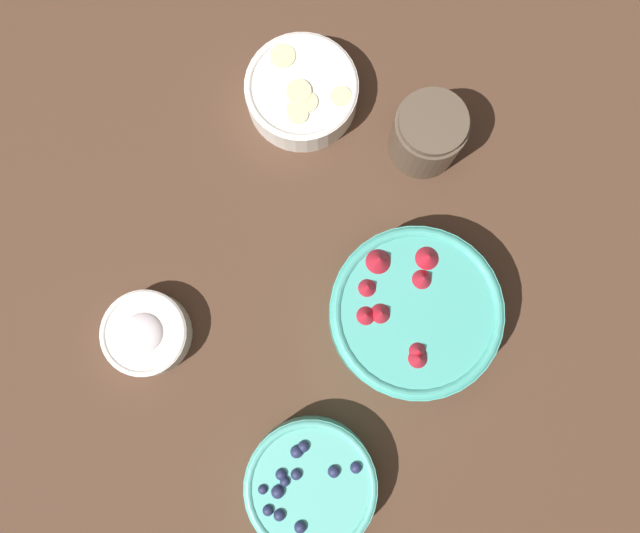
# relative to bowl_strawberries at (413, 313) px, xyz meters

# --- Properties ---
(ground_plane) EXTENTS (4.00, 4.00, 0.00)m
(ground_plane) POSITION_rel_bowl_strawberries_xyz_m (-0.02, 0.13, -0.05)
(ground_plane) COLOR #4C3323
(bowl_strawberries) EXTENTS (0.21, 0.21, 0.10)m
(bowl_strawberries) POSITION_rel_bowl_strawberries_xyz_m (0.00, 0.00, 0.00)
(bowl_strawberries) COLOR #47AD9E
(bowl_strawberries) RESTS_ON ground_plane
(bowl_blueberries) EXTENTS (0.16, 0.16, 0.06)m
(bowl_blueberries) POSITION_rel_bowl_strawberries_xyz_m (-0.24, -0.04, -0.01)
(bowl_blueberries) COLOR #56B7A8
(bowl_blueberries) RESTS_ON ground_plane
(bowl_bananas) EXTENTS (0.15, 0.15, 0.05)m
(bowl_bananas) POSITION_rel_bowl_strawberries_xyz_m (0.14, 0.30, -0.02)
(bowl_bananas) COLOR white
(bowl_bananas) RESTS_ON ground_plane
(bowl_cream) EXTENTS (0.11, 0.11, 0.05)m
(bowl_cream) POSITION_rel_bowl_strawberries_xyz_m (-0.24, 0.24, -0.02)
(bowl_cream) COLOR white
(bowl_cream) RESTS_ON ground_plane
(jar_chocolate) EXTENTS (0.09, 0.09, 0.09)m
(jar_chocolate) POSITION_rel_bowl_strawberries_xyz_m (0.19, 0.13, -0.00)
(jar_chocolate) COLOR brown
(jar_chocolate) RESTS_ON ground_plane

